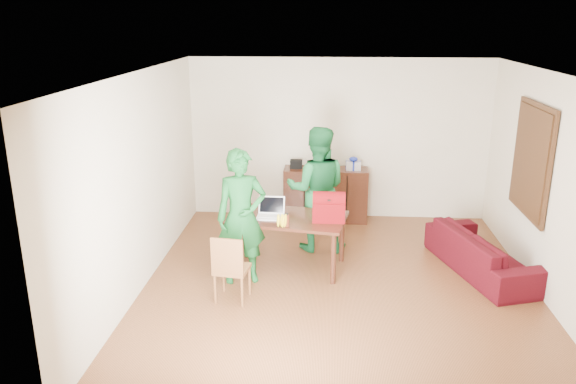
# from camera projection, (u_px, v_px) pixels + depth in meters

# --- Properties ---
(room) EXTENTS (5.20, 5.70, 2.90)m
(room) POSITION_uv_depth(u_px,v_px,m) (342.00, 187.00, 6.95)
(room) COLOR #452811
(room) RESTS_ON ground
(table) EXTENTS (1.70, 1.14, 0.74)m
(table) POSITION_uv_depth(u_px,v_px,m) (287.00, 223.00, 7.62)
(table) COLOR black
(table) RESTS_ON ground
(chair) EXTENTS (0.44, 0.43, 0.86)m
(chair) POSITION_uv_depth(u_px,v_px,m) (232.00, 281.00, 6.82)
(chair) COLOR brown
(chair) RESTS_ON ground
(person_near) EXTENTS (0.73, 0.58, 1.76)m
(person_near) POSITION_uv_depth(u_px,v_px,m) (241.00, 217.00, 7.16)
(person_near) COLOR #135722
(person_near) RESTS_ON ground
(person_far) EXTENTS (0.90, 0.71, 1.85)m
(person_far) POSITION_uv_depth(u_px,v_px,m) (317.00, 189.00, 8.16)
(person_far) COLOR #15622F
(person_far) RESTS_ON ground
(laptop) EXTENTS (0.36, 0.26, 0.25)m
(laptop) POSITION_uv_depth(u_px,v_px,m) (270.00, 215.00, 7.54)
(laptop) COLOR white
(laptop) RESTS_ON table
(bananas) EXTENTS (0.20, 0.16, 0.07)m
(bananas) POSITION_uv_depth(u_px,v_px,m) (282.00, 224.00, 7.22)
(bananas) COLOR yellow
(bananas) RESTS_ON table
(bottle) EXTENTS (0.07, 0.07, 0.18)m
(bottle) POSITION_uv_depth(u_px,v_px,m) (287.00, 220.00, 7.22)
(bottle) COLOR #602615
(bottle) RESTS_ON table
(red_bag) EXTENTS (0.43, 0.25, 0.31)m
(red_bag) POSITION_uv_depth(u_px,v_px,m) (329.00, 210.00, 7.40)
(red_bag) COLOR #6C070A
(red_bag) RESTS_ON table
(sofa) EXTENTS (1.30, 2.06, 0.56)m
(sofa) POSITION_uv_depth(u_px,v_px,m) (483.00, 252.00, 7.59)
(sofa) COLOR #38070B
(sofa) RESTS_ON ground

